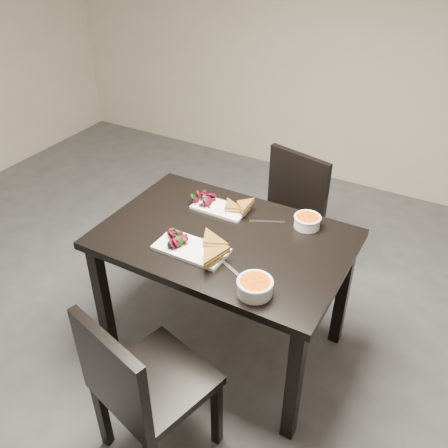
# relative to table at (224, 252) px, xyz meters

# --- Properties ---
(ground) EXTENTS (5.00, 5.00, 0.00)m
(ground) POSITION_rel_table_xyz_m (-0.32, -0.32, -0.65)
(ground) COLOR #47474C
(ground) RESTS_ON ground
(table) EXTENTS (1.20, 0.80, 0.75)m
(table) POSITION_rel_table_xyz_m (0.00, 0.00, 0.00)
(table) COLOR black
(table) RESTS_ON ground
(chair_near) EXTENTS (0.51, 0.51, 0.85)m
(chair_near) POSITION_rel_table_xyz_m (0.03, -0.74, -0.17)
(chair_near) COLOR black
(chair_near) RESTS_ON ground
(chair_far) EXTENTS (0.51, 0.51, 0.85)m
(chair_far) POSITION_rel_table_xyz_m (0.03, 0.72, -0.17)
(chair_far) COLOR black
(chair_far) RESTS_ON ground
(plate_near) EXTENTS (0.34, 0.17, 0.02)m
(plate_near) POSITION_rel_table_xyz_m (-0.08, -0.18, 0.11)
(plate_near) COLOR white
(plate_near) RESTS_ON table
(sandwich_near) EXTENTS (0.21, 0.19, 0.06)m
(sandwich_near) POSITION_rel_table_xyz_m (-0.01, -0.16, 0.14)
(sandwich_near) COLOR #A97423
(sandwich_near) RESTS_ON plate_near
(salad_near) EXTENTS (0.11, 0.10, 0.05)m
(salad_near) POSITION_rel_table_xyz_m (-0.18, -0.18, 0.14)
(salad_near) COLOR black
(salad_near) RESTS_ON plate_near
(soup_bowl_near) EXTENTS (0.15, 0.15, 0.07)m
(soup_bowl_near) POSITION_rel_table_xyz_m (0.31, -0.29, 0.14)
(soup_bowl_near) COLOR white
(soup_bowl_near) RESTS_ON table
(cutlery_near) EXTENTS (0.17, 0.09, 0.00)m
(cutlery_near) POSITION_rel_table_xyz_m (0.16, -0.21, 0.10)
(cutlery_near) COLOR silver
(cutlery_near) RESTS_ON table
(plate_far) EXTENTS (0.29, 0.14, 0.01)m
(plate_far) POSITION_rel_table_xyz_m (-0.14, 0.20, 0.11)
(plate_far) COLOR white
(plate_far) RESTS_ON table
(sandwich_far) EXTENTS (0.17, 0.15, 0.05)m
(sandwich_far) POSITION_rel_table_xyz_m (-0.07, 0.18, 0.14)
(sandwich_far) COLOR #A97423
(sandwich_far) RESTS_ON plate_far
(salad_far) EXTENTS (0.09, 0.08, 0.04)m
(salad_far) POSITION_rel_table_xyz_m (-0.24, 0.20, 0.13)
(salad_far) COLOR black
(salad_far) RESTS_ON plate_far
(soup_bowl_far) EXTENTS (0.14, 0.14, 0.06)m
(soup_bowl_far) POSITION_rel_table_xyz_m (0.32, 0.27, 0.13)
(soup_bowl_far) COLOR white
(soup_bowl_far) RESTS_ON table
(cutlery_far) EXTENTS (0.17, 0.09, 0.00)m
(cutlery_far) POSITION_rel_table_xyz_m (0.13, 0.21, 0.10)
(cutlery_far) COLOR silver
(cutlery_far) RESTS_ON table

